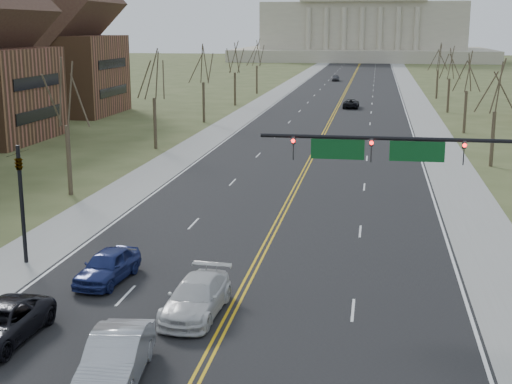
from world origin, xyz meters
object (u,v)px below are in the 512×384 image
(car_sb_inner_second, at_px, (196,297))
(car_far_sb, at_px, (336,78))
(signal_mast, at_px, (415,162))
(car_sb_outer_second, at_px, (108,266))
(signal_left, at_px, (21,191))
(car_far_nb, at_px, (351,103))
(car_sb_inner_lead, at_px, (116,358))

(car_sb_inner_second, bearing_deg, car_far_sb, 93.59)
(signal_mast, height_order, car_sb_outer_second, signal_mast)
(signal_left, relative_size, car_far_nb, 1.25)
(signal_mast, xyz_separation_m, car_far_sb, (-10.82, 127.53, -5.06))
(car_far_nb, bearing_deg, signal_mast, 95.84)
(car_sb_inner_second, height_order, car_far_sb, car_sb_inner_second)
(car_far_nb, height_order, car_far_sb, car_far_sb)
(car_far_nb, bearing_deg, signal_left, 81.26)
(car_sb_inner_second, relative_size, car_sb_outer_second, 1.16)
(signal_mast, bearing_deg, signal_left, 180.00)
(car_sb_inner_lead, xyz_separation_m, car_far_sb, (-0.75, 138.53, -0.14))
(signal_left, bearing_deg, signal_mast, -0.00)
(car_far_sb, bearing_deg, car_sb_outer_second, -94.03)
(signal_mast, height_order, car_far_nb, signal_mast)
(car_sb_inner_lead, height_order, car_far_nb, car_sb_inner_lead)
(signal_left, height_order, car_far_nb, signal_left)
(car_far_nb, bearing_deg, car_far_sb, -82.64)
(car_sb_outer_second, bearing_deg, signal_mast, 13.39)
(signal_left, relative_size, car_far_sb, 1.49)
(car_sb_outer_second, bearing_deg, car_sb_inner_second, -26.16)
(signal_left, height_order, car_sb_outer_second, signal_left)
(signal_left, xyz_separation_m, car_sb_inner_lead, (8.87, -11.00, -2.88))
(signal_left, distance_m, car_sb_inner_second, 11.68)
(signal_left, xyz_separation_m, car_sb_outer_second, (5.08, -1.90, -2.95))
(signal_left, xyz_separation_m, car_far_sb, (8.12, 127.53, -3.02))
(car_sb_outer_second, relative_size, car_far_nb, 0.92)
(car_far_sb, bearing_deg, signal_mast, -87.83)
(signal_mast, height_order, signal_left, signal_mast)
(signal_mast, bearing_deg, car_far_sb, 94.85)
(car_sb_inner_lead, distance_m, car_far_nb, 84.95)
(car_sb_outer_second, bearing_deg, car_far_sb, 94.27)
(car_sb_inner_second, distance_m, car_sb_outer_second, 5.94)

